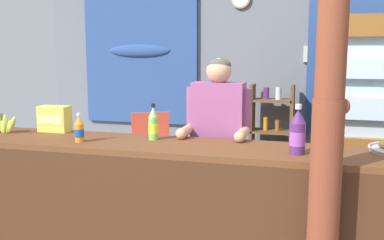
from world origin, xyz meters
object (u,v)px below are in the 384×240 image
Objects in this scene: shopkeeper at (218,131)px; banana_bunch at (3,125)px; stall_counter at (185,198)px; drink_fridge at (365,103)px; soda_bottle_lime_soda at (153,124)px; snack_box_instant_noodle at (55,119)px; bottle_shelf_rack at (271,134)px; plastic_lawn_chair at (152,147)px; soda_bottle_grape_soda at (298,133)px; soda_bottle_orange_soda at (79,130)px; timber_post at (329,109)px.

banana_bunch is (-1.61, -0.41, 0.04)m from shopkeeper.
drink_fridge reaches higher than stall_counter.
soda_bottle_lime_soda reaches higher than snack_box_instant_noodle.
drink_fridge is at bearing 33.20° from snack_box_instant_noodle.
banana_bunch is at bearing -165.80° from shopkeeper.
bottle_shelf_rack is 1.35× the size of plastic_lawn_chair.
snack_box_instant_noodle is (-2.43, -1.59, -0.02)m from drink_fridge.
soda_bottle_grape_soda is 1.47m from soda_bottle_orange_soda.
shopkeeper is 5.28× the size of banana_bunch.
plastic_lawn_chair is at bearing 111.37° from soda_bottle_lime_soda.
bottle_shelf_rack is 4.49× the size of soda_bottle_lime_soda.
bottle_shelf_rack is 2.47m from snack_box_instant_noodle.
stall_counter is 19.32× the size of soda_bottle_orange_soda.
plastic_lawn_chair is at bearing 130.04° from shopkeeper.
drink_fridge is (0.40, 2.17, -0.20)m from timber_post.
shopkeeper reaches higher than stall_counter.
plastic_lawn_chair is 1.70m from soda_bottle_lime_soda.
soda_bottle_orange_soda is (-2.04, -1.90, -0.04)m from drink_fridge.
timber_post is 2.97× the size of plastic_lawn_chair.
drink_fridge reaches higher than snack_box_instant_noodle.
bottle_shelf_rack reaches higher than soda_bottle_lime_soda.
timber_post reaches higher than banana_bunch.
plastic_lawn_chair is 3.59× the size of snack_box_instant_noodle.
soda_bottle_orange_soda is at bearing -85.88° from plastic_lawn_chair.
banana_bunch is at bearing -153.93° from snack_box_instant_noodle.
soda_bottle_orange_soda reaches higher than banana_bunch.
bottle_shelf_rack reaches higher than stall_counter.
shopkeeper is at bearing 32.32° from soda_bottle_orange_soda.
snack_box_instant_noodle is (-1.51, -1.91, 0.39)m from bottle_shelf_rack.
banana_bunch is at bearing -131.65° from bottle_shelf_rack.
soda_bottle_lime_soda is (-0.40, -0.33, 0.09)m from shopkeeper.
timber_post reaches higher than snack_box_instant_noodle.
bottle_shelf_rack is (-0.93, 0.32, -0.42)m from drink_fridge.
timber_post is at bearing -9.44° from soda_bottle_orange_soda.
plastic_lawn_chair is (-0.89, 1.74, -0.07)m from stall_counter.
bottle_shelf_rack is at bearing 101.88° from timber_post.
shopkeeper is 0.53m from soda_bottle_lime_soda.
timber_post is 9.84× the size of soda_bottle_lime_soda.
bottle_shelf_rack is at bearing 99.33° from soda_bottle_grape_soda.
stall_counter is 12.71× the size of soda_bottle_grape_soda.
timber_post is at bearing -9.86° from banana_bunch.
soda_bottle_lime_soda is at bearing 157.38° from timber_post.
timber_post reaches higher than shopkeeper.
soda_bottle_lime_soda is 0.51m from soda_bottle_orange_soda.
shopkeeper is at bearing 39.74° from soda_bottle_lime_soda.
drink_fridge is 2.91m from snack_box_instant_noodle.
plastic_lawn_chair is 1.80m from soda_bottle_orange_soda.
soda_bottle_orange_soda is (-0.87, -0.55, 0.06)m from shopkeeper.
drink_fridge is 2.31m from soda_bottle_lime_soda.
shopkeeper reaches higher than soda_bottle_grape_soda.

